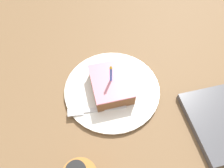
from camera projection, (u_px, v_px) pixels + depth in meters
The scene contains 4 objects.
ground_plane at pixel (119, 99), 0.68m from camera, with size 2.40×2.40×0.04m.
plate at pixel (112, 89), 0.67m from camera, with size 0.29×0.29×0.01m.
cake_slice at pixel (111, 85), 0.64m from camera, with size 0.11×0.14×0.11m.
fork at pixel (93, 110), 0.62m from camera, with size 0.17×0.04×0.00m.
Camera 1 is at (-0.10, -0.32, 0.57)m, focal length 35.00 mm.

